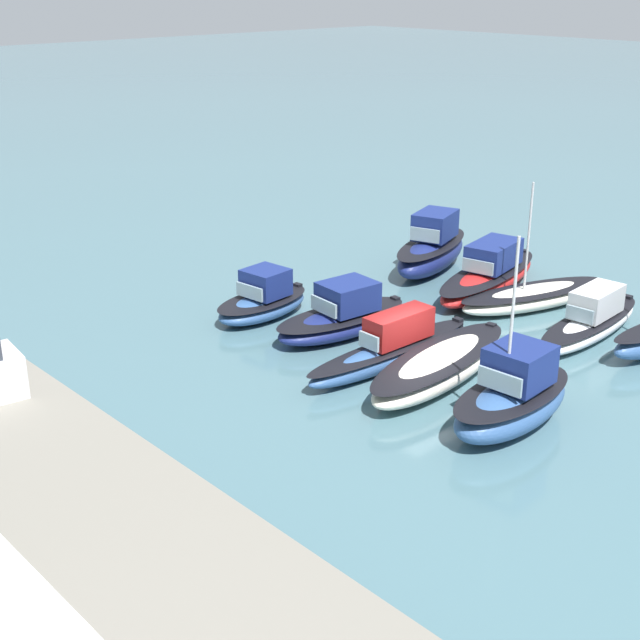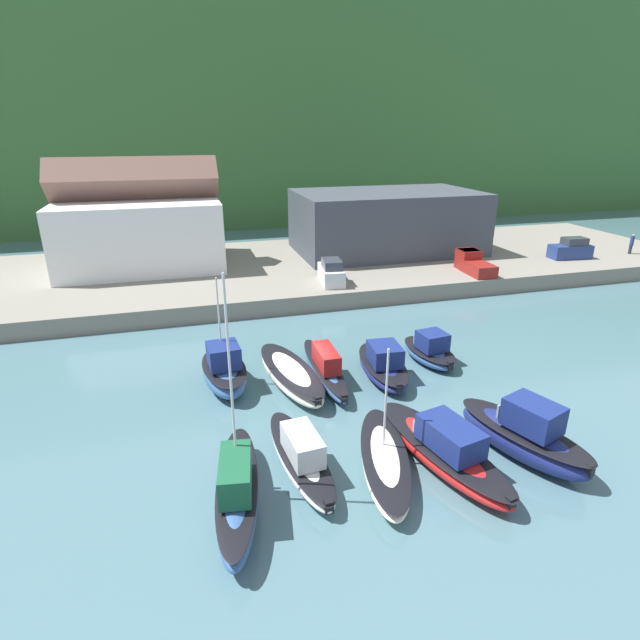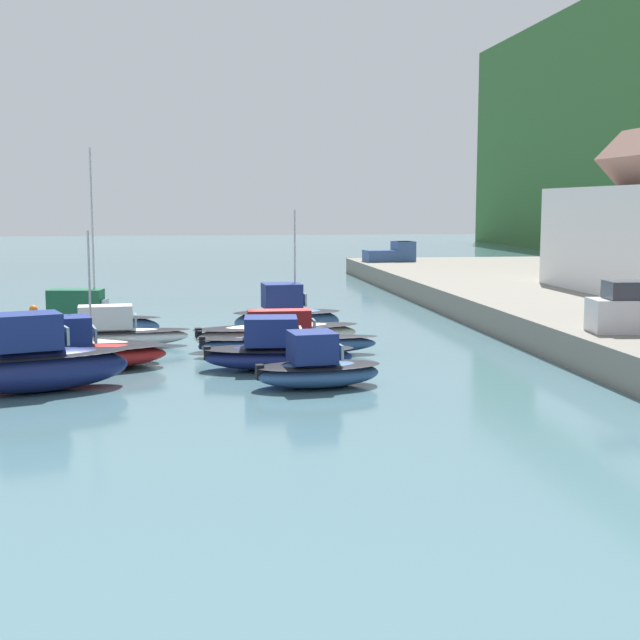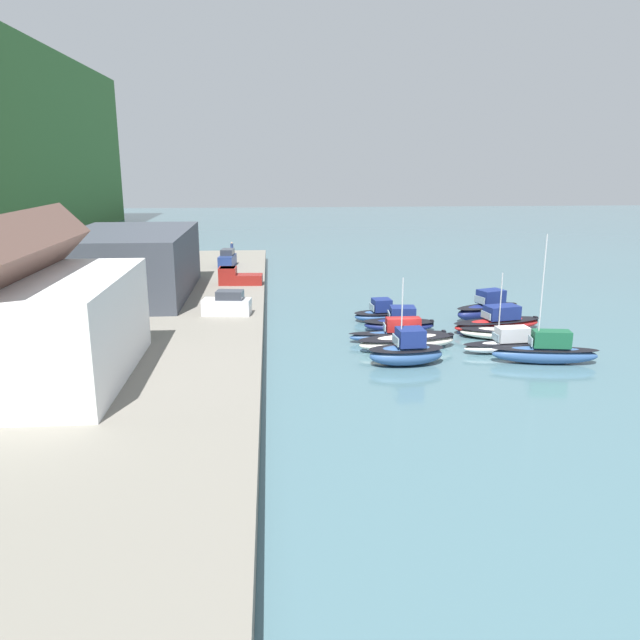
{
  "view_description": "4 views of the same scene",
  "coord_description": "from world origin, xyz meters",
  "px_view_note": "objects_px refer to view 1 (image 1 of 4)",
  "views": [
    {
      "loc": [
        -19.64,
        22.75,
        13.85
      ],
      "look_at": [
        2.49,
        2.59,
        2.11
      ],
      "focal_mm": 50.0,
      "sensor_mm": 36.0,
      "label": 1
    },
    {
      "loc": [
        -6.52,
        -25.81,
        14.26
      ],
      "look_at": [
        2.1,
        4.47,
        2.09
      ],
      "focal_mm": 28.0,
      "sensor_mm": 36.0,
      "label": 2
    },
    {
      "loc": [
        40.8,
        -4.07,
        6.78
      ],
      "look_at": [
        -0.47,
        1.93,
        1.37
      ],
      "focal_mm": 50.0,
      "sensor_mm": 36.0,
      "label": 3
    },
    {
      "loc": [
        -48.02,
        10.65,
        14.58
      ],
      "look_at": [
        -0.79,
        6.89,
        2.52
      ],
      "focal_mm": 35.0,
      "sensor_mm": 36.0,
      "label": 4
    }
  ],
  "objects_px": {
    "moored_boat_1": "(440,366)",
    "moored_boat_6": "(591,321)",
    "moored_boat_3": "(343,317)",
    "moored_boat_0": "(513,398)",
    "moored_boat_7": "(533,297)",
    "moored_boat_4": "(263,301)",
    "moored_boat_2": "(393,348)",
    "moored_boat_9": "(432,249)",
    "moored_boat_8": "(489,274)"
  },
  "relations": [
    {
      "from": "moored_boat_1",
      "to": "moored_boat_6",
      "type": "xyz_separation_m",
      "value": [
        -1.31,
        -7.81,
        0.07
      ]
    },
    {
      "from": "moored_boat_6",
      "to": "moored_boat_3",
      "type": "bearing_deg",
      "value": 41.2
    },
    {
      "from": "moored_boat_0",
      "to": "moored_boat_7",
      "type": "relative_size",
      "value": 0.83
    },
    {
      "from": "moored_boat_1",
      "to": "moored_boat_4",
      "type": "height_order",
      "value": "moored_boat_4"
    },
    {
      "from": "moored_boat_2",
      "to": "moored_boat_6",
      "type": "relative_size",
      "value": 1.12
    },
    {
      "from": "moored_boat_1",
      "to": "moored_boat_9",
      "type": "xyz_separation_m",
      "value": [
        8.78,
        -9.64,
        0.44
      ]
    },
    {
      "from": "moored_boat_8",
      "to": "moored_boat_2",
      "type": "bearing_deg",
      "value": 94.4
    },
    {
      "from": "moored_boat_4",
      "to": "moored_boat_9",
      "type": "distance_m",
      "value": 10.25
    },
    {
      "from": "moored_boat_2",
      "to": "moored_boat_8",
      "type": "xyz_separation_m",
      "value": [
        2.78,
        -9.43,
        0.09
      ]
    },
    {
      "from": "moored_boat_2",
      "to": "moored_boat_3",
      "type": "relative_size",
      "value": 1.29
    },
    {
      "from": "moored_boat_4",
      "to": "moored_boat_2",
      "type": "bearing_deg",
      "value": 176.61
    },
    {
      "from": "moored_boat_3",
      "to": "moored_boat_6",
      "type": "distance_m",
      "value": 10.04
    },
    {
      "from": "moored_boat_4",
      "to": "moored_boat_7",
      "type": "xyz_separation_m",
      "value": [
        -7.13,
        -9.49,
        -0.21
      ]
    },
    {
      "from": "moored_boat_0",
      "to": "moored_boat_2",
      "type": "xyz_separation_m",
      "value": [
        5.93,
        -0.66,
        -0.29
      ]
    },
    {
      "from": "moored_boat_4",
      "to": "moored_boat_9",
      "type": "relative_size",
      "value": 0.71
    },
    {
      "from": "moored_boat_1",
      "to": "moored_boat_7",
      "type": "relative_size",
      "value": 1.07
    },
    {
      "from": "moored_boat_2",
      "to": "moored_boat_9",
      "type": "distance_m",
      "value": 11.86
    },
    {
      "from": "moored_boat_6",
      "to": "moored_boat_9",
      "type": "distance_m",
      "value": 10.27
    },
    {
      "from": "moored_boat_3",
      "to": "moored_boat_4",
      "type": "bearing_deg",
      "value": 21.73
    },
    {
      "from": "moored_boat_7",
      "to": "moored_boat_8",
      "type": "bearing_deg",
      "value": 8.7
    },
    {
      "from": "moored_boat_0",
      "to": "moored_boat_3",
      "type": "relative_size",
      "value": 1.02
    },
    {
      "from": "moored_boat_4",
      "to": "moored_boat_0",
      "type": "bearing_deg",
      "value": 172.33
    },
    {
      "from": "moored_boat_0",
      "to": "moored_boat_6",
      "type": "bearing_deg",
      "value": -78.45
    },
    {
      "from": "moored_boat_3",
      "to": "moored_boat_8",
      "type": "bearing_deg",
      "value": -89.84
    },
    {
      "from": "moored_boat_0",
      "to": "moored_boat_8",
      "type": "distance_m",
      "value": 13.33
    },
    {
      "from": "moored_boat_0",
      "to": "moored_boat_6",
      "type": "relative_size",
      "value": 0.88
    },
    {
      "from": "moored_boat_0",
      "to": "moored_boat_3",
      "type": "distance_m",
      "value": 9.51
    },
    {
      "from": "moored_boat_7",
      "to": "moored_boat_9",
      "type": "xyz_separation_m",
      "value": [
        6.55,
        -0.74,
        0.55
      ]
    },
    {
      "from": "moored_boat_6",
      "to": "moored_boat_9",
      "type": "height_order",
      "value": "moored_boat_9"
    },
    {
      "from": "moored_boat_2",
      "to": "moored_boat_8",
      "type": "bearing_deg",
      "value": -73.07
    },
    {
      "from": "moored_boat_9",
      "to": "moored_boat_8",
      "type": "bearing_deg",
      "value": 154.9
    },
    {
      "from": "moored_boat_3",
      "to": "moored_boat_9",
      "type": "height_order",
      "value": "moored_boat_9"
    },
    {
      "from": "moored_boat_3",
      "to": "moored_boat_6",
      "type": "relative_size",
      "value": 0.87
    },
    {
      "from": "moored_boat_0",
      "to": "moored_boat_4",
      "type": "xyz_separation_m",
      "value": [
        13.14,
        -0.27,
        -0.28
      ]
    },
    {
      "from": "moored_boat_1",
      "to": "moored_boat_6",
      "type": "bearing_deg",
      "value": -108.81
    },
    {
      "from": "moored_boat_1",
      "to": "moored_boat_4",
      "type": "bearing_deg",
      "value": -5.69
    },
    {
      "from": "moored_boat_2",
      "to": "moored_boat_8",
      "type": "height_order",
      "value": "moored_boat_8"
    },
    {
      "from": "moored_boat_2",
      "to": "moored_boat_8",
      "type": "distance_m",
      "value": 9.83
    },
    {
      "from": "moored_boat_4",
      "to": "moored_boat_7",
      "type": "height_order",
      "value": "moored_boat_7"
    },
    {
      "from": "moored_boat_2",
      "to": "moored_boat_9",
      "type": "relative_size",
      "value": 1.17
    },
    {
      "from": "moored_boat_0",
      "to": "moored_boat_4",
      "type": "height_order",
      "value": "moored_boat_0"
    },
    {
      "from": "moored_boat_1",
      "to": "moored_boat_4",
      "type": "distance_m",
      "value": 9.39
    },
    {
      "from": "moored_boat_1",
      "to": "moored_boat_4",
      "type": "relative_size",
      "value": 1.67
    },
    {
      "from": "moored_boat_3",
      "to": "moored_boat_7",
      "type": "height_order",
      "value": "moored_boat_7"
    },
    {
      "from": "moored_boat_0",
      "to": "moored_boat_7",
      "type": "bearing_deg",
      "value": -62.68
    },
    {
      "from": "moored_boat_3",
      "to": "moored_boat_7",
      "type": "relative_size",
      "value": 0.82
    },
    {
      "from": "moored_boat_1",
      "to": "moored_boat_3",
      "type": "relative_size",
      "value": 1.3
    },
    {
      "from": "moored_boat_0",
      "to": "moored_boat_3",
      "type": "height_order",
      "value": "moored_boat_0"
    },
    {
      "from": "moored_boat_2",
      "to": "moored_boat_9",
      "type": "bearing_deg",
      "value": -55.5
    },
    {
      "from": "moored_boat_9",
      "to": "moored_boat_7",
      "type": "bearing_deg",
      "value": 154.41
    }
  ]
}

